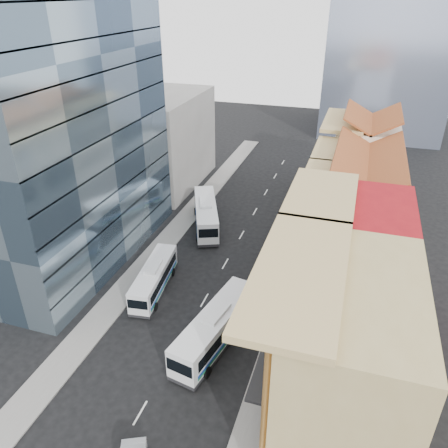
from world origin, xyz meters
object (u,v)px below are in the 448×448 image
(bus_left_near, at_px, (154,278))
(bus_right, at_px, (216,327))
(office_tower, at_px, (60,130))
(bus_left_far, at_px, (206,214))
(shophouse_tan, at_px, (348,358))

(bus_left_near, height_order, bus_right, bus_right)
(bus_right, bearing_deg, office_tower, 165.87)
(bus_left_far, bearing_deg, office_tower, -160.44)
(office_tower, distance_m, bus_left_far, 20.75)
(office_tower, height_order, bus_left_near, office_tower)
(office_tower, xyz_separation_m, bus_right, (20.04, -9.38, -13.17))
(bus_left_near, bearing_deg, office_tower, 153.96)
(bus_left_far, xyz_separation_m, bus_right, (8.13, -20.16, -0.03))
(bus_right, bearing_deg, bus_left_near, 158.47)
(office_tower, bearing_deg, bus_right, -25.10)
(shophouse_tan, xyz_separation_m, office_tower, (-31.00, 14.00, 9.00))
(office_tower, xyz_separation_m, bus_left_near, (11.50, -3.95, -13.46))
(shophouse_tan, distance_m, bus_left_far, 31.56)
(shophouse_tan, relative_size, bus_left_near, 1.46)
(bus_left_far, bearing_deg, bus_left_near, -114.17)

